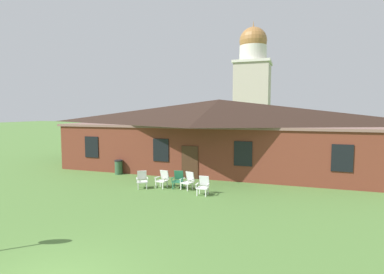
{
  "coord_description": "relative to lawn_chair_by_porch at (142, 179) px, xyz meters",
  "views": [
    {
      "loc": [
        5.51,
        -5.42,
        4.31
      ],
      "look_at": [
        1.04,
        7.98,
        3.11
      ],
      "focal_mm": 28.38,
      "sensor_mm": 36.0,
      "label": 1
    }
  ],
  "objects": [
    {
      "name": "brick_building",
      "position": [
        2.46,
        8.15,
        2.16
      ],
      "size": [
        22.47,
        10.4,
        5.22
      ],
      "color": "brown",
      "rests_on": "ground"
    },
    {
      "name": "dome_tower",
      "position": [
        2.27,
        29.46,
        7.22
      ],
      "size": [
        5.18,
        5.18,
        17.06
      ],
      "color": "#BCB29E",
      "rests_on": "ground"
    },
    {
      "name": "lawn_chair_by_porch",
      "position": [
        0.0,
        0.0,
        0.0
      ],
      "size": [
        0.83,
        0.86,
        0.96
      ],
      "color": "silver",
      "rests_on": "ground"
    },
    {
      "name": "lawn_chair_near_door",
      "position": [
        1.04,
        0.5,
        0.0
      ],
      "size": [
        0.71,
        0.75,
        0.96
      ],
      "color": "silver",
      "rests_on": "ground"
    },
    {
      "name": "lawn_chair_left_end",
      "position": [
        1.91,
        0.67,
        0.0
      ],
      "size": [
        0.71,
        0.74,
        0.96
      ],
      "color": "#28704C",
      "rests_on": "ground"
    },
    {
      "name": "lawn_chair_middle",
      "position": [
        2.54,
        0.57,
        0.0
      ],
      "size": [
        0.76,
        0.81,
        0.96
      ],
      "color": "white",
      "rests_on": "ground"
    },
    {
      "name": "lawn_chair_right_end",
      "position": [
        3.65,
        -0.22,
        0.0
      ],
      "size": [
        0.64,
        0.67,
        0.96
      ],
      "color": "white",
      "rests_on": "ground"
    },
    {
      "name": "trash_bin",
      "position": [
        -3.29,
        2.85,
        -0.0
      ],
      "size": [
        0.56,
        0.56,
        0.98
      ],
      "color": "#335638",
      "rests_on": "ground"
    }
  ]
}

